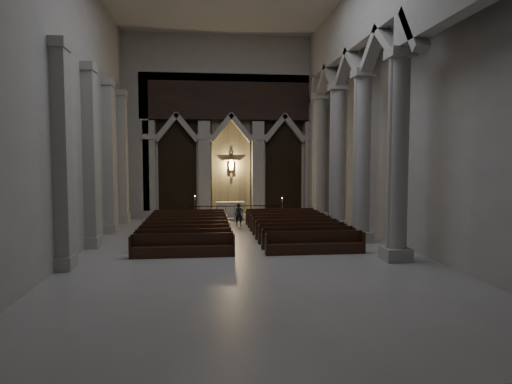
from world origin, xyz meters
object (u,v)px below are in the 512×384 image
altar (230,209)px  candle_stand_left (195,214)px  worshipper (239,215)px  candle_stand_right (282,213)px  pews (241,231)px  altar_rail (234,211)px

altar → candle_stand_left: candle_stand_left is taller
altar → worshipper: worshipper is taller
altar → candle_stand_right: bearing=-15.1°
candle_stand_left → worshipper: bearing=-42.7°
worshipper → candle_stand_left: bearing=133.9°
altar → pews: (0.15, -7.24, -0.32)m
altar_rail → pews: bearing=-90.0°
candle_stand_left → candle_stand_right: bearing=0.8°
candle_stand_left → pews: 6.72m
altar_rail → worshipper: (0.18, -1.42, -0.06)m
candle_stand_right → pews: (-3.17, -6.35, -0.08)m
candle_stand_right → pews: bearing=-116.5°
worshipper → candle_stand_right: bearing=36.2°
altar_rail → pews: (-0.00, -5.29, -0.41)m
candle_stand_left → altar_rail: bearing=-22.1°
candle_stand_left → worshipper: (2.60, -2.40, 0.22)m
altar → candle_stand_right: 3.44m
altar → altar_rail: altar is taller
candle_stand_right → altar_rail: bearing=-161.5°
altar → candle_stand_right: size_ratio=1.31×
altar → candle_stand_left: bearing=-156.9°
altar → altar_rail: bearing=-85.7°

